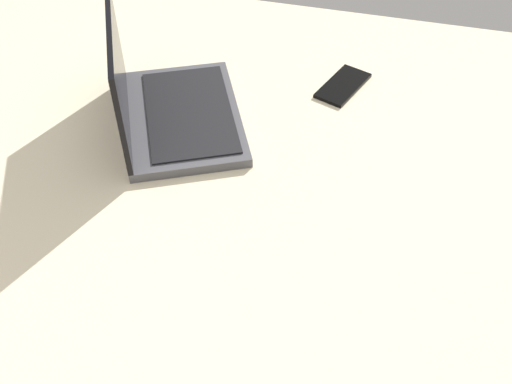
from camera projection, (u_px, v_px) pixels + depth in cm
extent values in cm
cube|color=beige|center=(142.00, 300.00, 103.38)|extent=(180.00, 140.00, 18.00)
cube|color=#4C4C51|center=(182.00, 117.00, 122.50)|extent=(39.69, 34.97, 2.00)
cube|color=black|center=(189.00, 111.00, 121.84)|extent=(33.49, 27.83, 0.40)
cube|color=black|center=(118.00, 76.00, 112.79)|extent=(30.21, 15.11, 21.00)
cube|color=black|center=(343.00, 86.00, 131.01)|extent=(15.49, 11.22, 0.80)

